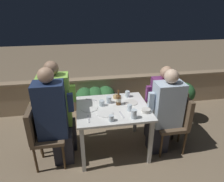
{
  "coord_description": "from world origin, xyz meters",
  "views": [
    {
      "loc": [
        -0.41,
        -2.38,
        2.08
      ],
      "look_at": [
        0.0,
        0.06,
        0.94
      ],
      "focal_mm": 32.0,
      "sensor_mm": 36.0,
      "label": 1
    }
  ],
  "objects_px": {
    "chair_left_far": "(46,120)",
    "potted_plant": "(182,98)",
    "person_green_blouse": "(58,108)",
    "chair_right_near": "(176,118)",
    "chair_right_far": "(172,108)",
    "chair_left_near": "(41,131)",
    "beer_bottle": "(118,99)",
    "person_purple_stripe": "(161,104)",
    "person_navy_jumper": "(54,118)",
    "person_blue_shirt": "(165,112)"
  },
  "relations": [
    {
      "from": "chair_left_far",
      "to": "potted_plant",
      "type": "height_order",
      "value": "chair_left_far"
    },
    {
      "from": "person_green_blouse",
      "to": "chair_right_near",
      "type": "bearing_deg",
      "value": -9.45
    },
    {
      "from": "chair_left_far",
      "to": "chair_right_far",
      "type": "distance_m",
      "value": 1.91
    },
    {
      "from": "chair_left_near",
      "to": "beer_bottle",
      "type": "xyz_separation_m",
      "value": [
        1.06,
        0.19,
        0.28
      ]
    },
    {
      "from": "person_purple_stripe",
      "to": "person_navy_jumper",
      "type": "bearing_deg",
      "value": -169.98
    },
    {
      "from": "person_navy_jumper",
      "to": "chair_right_far",
      "type": "bearing_deg",
      "value": 8.92
    },
    {
      "from": "chair_right_near",
      "to": "person_blue_shirt",
      "type": "xyz_separation_m",
      "value": [
        -0.19,
        0.0,
        0.12
      ]
    },
    {
      "from": "chair_right_near",
      "to": "beer_bottle",
      "type": "relative_size",
      "value": 3.88
    },
    {
      "from": "person_blue_shirt",
      "to": "chair_right_far",
      "type": "relative_size",
      "value": 1.47
    },
    {
      "from": "person_navy_jumper",
      "to": "chair_right_near",
      "type": "bearing_deg",
      "value": -0.16
    },
    {
      "from": "person_green_blouse",
      "to": "person_purple_stripe",
      "type": "relative_size",
      "value": 1.13
    },
    {
      "from": "chair_left_far",
      "to": "chair_right_near",
      "type": "height_order",
      "value": "same"
    },
    {
      "from": "chair_left_near",
      "to": "chair_left_far",
      "type": "distance_m",
      "value": 0.27
    },
    {
      "from": "chair_right_near",
      "to": "person_purple_stripe",
      "type": "relative_size",
      "value": 0.71
    },
    {
      "from": "beer_bottle",
      "to": "chair_right_near",
      "type": "bearing_deg",
      "value": -13.22
    },
    {
      "from": "chair_left_far",
      "to": "person_navy_jumper",
      "type": "bearing_deg",
      "value": -59.76
    },
    {
      "from": "potted_plant",
      "to": "chair_left_far",
      "type": "bearing_deg",
      "value": -170.31
    },
    {
      "from": "beer_bottle",
      "to": "potted_plant",
      "type": "bearing_deg",
      "value": 20.62
    },
    {
      "from": "chair_left_near",
      "to": "beer_bottle",
      "type": "distance_m",
      "value": 1.12
    },
    {
      "from": "person_purple_stripe",
      "to": "beer_bottle",
      "type": "height_order",
      "value": "person_purple_stripe"
    },
    {
      "from": "chair_right_near",
      "to": "chair_right_far",
      "type": "xyz_separation_m",
      "value": [
        0.06,
        0.28,
        0.0
      ]
    },
    {
      "from": "chair_right_near",
      "to": "potted_plant",
      "type": "xyz_separation_m",
      "value": [
        0.45,
        0.67,
        -0.05
      ]
    },
    {
      "from": "chair_right_near",
      "to": "person_blue_shirt",
      "type": "relative_size",
      "value": 0.68
    },
    {
      "from": "beer_bottle",
      "to": "chair_left_far",
      "type": "bearing_deg",
      "value": 175.33
    },
    {
      "from": "chair_left_near",
      "to": "person_green_blouse",
      "type": "bearing_deg",
      "value": 50.86
    },
    {
      "from": "person_purple_stripe",
      "to": "potted_plant",
      "type": "distance_m",
      "value": 0.71
    },
    {
      "from": "person_navy_jumper",
      "to": "person_green_blouse",
      "type": "relative_size",
      "value": 1.0
    },
    {
      "from": "chair_right_near",
      "to": "person_navy_jumper",
      "type": "bearing_deg",
      "value": 179.84
    },
    {
      "from": "person_navy_jumper",
      "to": "beer_bottle",
      "type": "bearing_deg",
      "value": 12.12
    },
    {
      "from": "person_green_blouse",
      "to": "chair_right_far",
      "type": "distance_m",
      "value": 1.73
    },
    {
      "from": "person_green_blouse",
      "to": "person_blue_shirt",
      "type": "height_order",
      "value": "person_green_blouse"
    },
    {
      "from": "chair_left_far",
      "to": "potted_plant",
      "type": "distance_m",
      "value": 2.33
    },
    {
      "from": "chair_right_far",
      "to": "potted_plant",
      "type": "bearing_deg",
      "value": 45.28
    },
    {
      "from": "chair_right_near",
      "to": "beer_bottle",
      "type": "bearing_deg",
      "value": 166.78
    },
    {
      "from": "chair_right_near",
      "to": "potted_plant",
      "type": "relative_size",
      "value": 1.13
    },
    {
      "from": "chair_left_near",
      "to": "chair_right_far",
      "type": "distance_m",
      "value": 1.97
    },
    {
      "from": "person_navy_jumper",
      "to": "beer_bottle",
      "type": "distance_m",
      "value": 0.9
    },
    {
      "from": "chair_right_near",
      "to": "potted_plant",
      "type": "distance_m",
      "value": 0.81
    },
    {
      "from": "person_green_blouse",
      "to": "person_purple_stripe",
      "type": "bearing_deg",
      "value": 0.14
    },
    {
      "from": "person_blue_shirt",
      "to": "potted_plant",
      "type": "distance_m",
      "value": 0.94
    },
    {
      "from": "chair_right_near",
      "to": "person_blue_shirt",
      "type": "height_order",
      "value": "person_blue_shirt"
    },
    {
      "from": "potted_plant",
      "to": "person_navy_jumper",
      "type": "bearing_deg",
      "value": -162.76
    },
    {
      "from": "person_purple_stripe",
      "to": "beer_bottle",
      "type": "xyz_separation_m",
      "value": [
        -0.69,
        -0.09,
        0.19
      ]
    },
    {
      "from": "person_navy_jumper",
      "to": "person_purple_stripe",
      "type": "distance_m",
      "value": 1.59
    },
    {
      "from": "chair_left_far",
      "to": "beer_bottle",
      "type": "relative_size",
      "value": 3.88
    },
    {
      "from": "chair_left_far",
      "to": "person_green_blouse",
      "type": "height_order",
      "value": "person_green_blouse"
    },
    {
      "from": "person_navy_jumper",
      "to": "chair_right_far",
      "type": "distance_m",
      "value": 1.79
    },
    {
      "from": "chair_left_far",
      "to": "person_purple_stripe",
      "type": "bearing_deg",
      "value": 0.12
    },
    {
      "from": "person_navy_jumper",
      "to": "person_blue_shirt",
      "type": "xyz_separation_m",
      "value": [
        1.5,
        -0.0,
        -0.06
      ]
    },
    {
      "from": "person_navy_jumper",
      "to": "person_green_blouse",
      "type": "bearing_deg",
      "value": 83.41
    }
  ]
}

